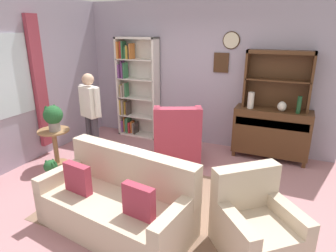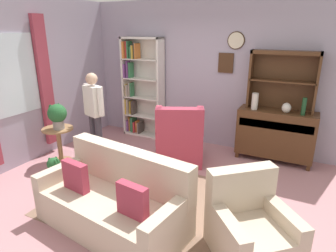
{
  "view_description": "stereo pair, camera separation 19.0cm",
  "coord_description": "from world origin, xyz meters",
  "px_view_note": "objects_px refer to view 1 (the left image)",
  "views": [
    {
      "loc": [
        1.69,
        -3.38,
        2.28
      ],
      "look_at": [
        0.1,
        0.2,
        0.95
      ],
      "focal_mm": 31.12,
      "sensor_mm": 36.0,
      "label": 1
    },
    {
      "loc": [
        1.86,
        -3.29,
        2.28
      ],
      "look_at": [
        0.1,
        0.2,
        0.95
      ],
      "focal_mm": 31.12,
      "sensor_mm": 36.0,
      "label": 2
    }
  ],
  "objects_px": {
    "sideboard_hutch": "(279,72)",
    "plant_stand": "(55,143)",
    "bookshelf": "(135,88)",
    "wingback_chair": "(177,142)",
    "person_reading": "(91,111)",
    "sideboard": "(271,131)",
    "potted_plant_large": "(53,116)",
    "couch_floral": "(118,204)",
    "bottle_wine": "(299,105)",
    "potted_plant_small": "(51,167)",
    "vase_tall": "(251,100)",
    "armchair_floral": "(256,227)",
    "vase_round": "(282,106)"
  },
  "relations": [
    {
      "from": "potted_plant_large",
      "to": "plant_stand",
      "type": "bearing_deg",
      "value": 162.76
    },
    {
      "from": "vase_tall",
      "to": "bookshelf",
      "type": "bearing_deg",
      "value": 176.15
    },
    {
      "from": "bookshelf",
      "to": "person_reading",
      "type": "bearing_deg",
      "value": -91.24
    },
    {
      "from": "wingback_chair",
      "to": "person_reading",
      "type": "bearing_deg",
      "value": -159.98
    },
    {
      "from": "vase_round",
      "to": "wingback_chair",
      "type": "height_order",
      "value": "vase_round"
    },
    {
      "from": "sideboard_hutch",
      "to": "person_reading",
      "type": "height_order",
      "value": "sideboard_hutch"
    },
    {
      "from": "wingback_chair",
      "to": "potted_plant_large",
      "type": "xyz_separation_m",
      "value": [
        -1.82,
        -0.95,
        0.51
      ]
    },
    {
      "from": "sideboard",
      "to": "couch_floral",
      "type": "xyz_separation_m",
      "value": [
        -1.43,
        -2.79,
        -0.2
      ]
    },
    {
      "from": "sideboard",
      "to": "potted_plant_small",
      "type": "relative_size",
      "value": 4.43
    },
    {
      "from": "bottle_wine",
      "to": "armchair_floral",
      "type": "xyz_separation_m",
      "value": [
        -0.28,
        -2.45,
        -0.78
      ]
    },
    {
      "from": "bookshelf",
      "to": "potted_plant_large",
      "type": "distance_m",
      "value": 1.96
    },
    {
      "from": "armchair_floral",
      "to": "potted_plant_small",
      "type": "distance_m",
      "value": 3.22
    },
    {
      "from": "vase_tall",
      "to": "armchair_floral",
      "type": "distance_m",
      "value": 2.62
    },
    {
      "from": "potted_plant_large",
      "to": "armchair_floral",
      "type": "bearing_deg",
      "value": -11.97
    },
    {
      "from": "person_reading",
      "to": "plant_stand",
      "type": "bearing_deg",
      "value": -138.18
    },
    {
      "from": "sideboard_hutch",
      "to": "plant_stand",
      "type": "relative_size",
      "value": 1.72
    },
    {
      "from": "person_reading",
      "to": "potted_plant_large",
      "type": "bearing_deg",
      "value": -133.59
    },
    {
      "from": "bottle_wine",
      "to": "potted_plant_small",
      "type": "bearing_deg",
      "value": -148.88
    },
    {
      "from": "sideboard_hutch",
      "to": "bottle_wine",
      "type": "bearing_deg",
      "value": -26.96
    },
    {
      "from": "sideboard_hutch",
      "to": "person_reading",
      "type": "xyz_separation_m",
      "value": [
        -2.87,
        -1.48,
        -0.65
      ]
    },
    {
      "from": "sideboard_hutch",
      "to": "wingback_chair",
      "type": "relative_size",
      "value": 1.04
    },
    {
      "from": "bookshelf",
      "to": "sideboard_hutch",
      "type": "relative_size",
      "value": 1.91
    },
    {
      "from": "couch_floral",
      "to": "wingback_chair",
      "type": "height_order",
      "value": "wingback_chair"
    },
    {
      "from": "vase_round",
      "to": "person_reading",
      "type": "distance_m",
      "value": 3.27
    },
    {
      "from": "sideboard",
      "to": "person_reading",
      "type": "bearing_deg",
      "value": -154.46
    },
    {
      "from": "bottle_wine",
      "to": "person_reading",
      "type": "xyz_separation_m",
      "value": [
        -3.26,
        -1.28,
        -0.16
      ]
    },
    {
      "from": "sideboard_hutch",
      "to": "potted_plant_large",
      "type": "relative_size",
      "value": 2.53
    },
    {
      "from": "bookshelf",
      "to": "person_reading",
      "type": "height_order",
      "value": "bookshelf"
    },
    {
      "from": "sideboard_hutch",
      "to": "bookshelf",
      "type": "bearing_deg",
      "value": -179.51
    },
    {
      "from": "armchair_floral",
      "to": "person_reading",
      "type": "height_order",
      "value": "person_reading"
    },
    {
      "from": "vase_tall",
      "to": "potted_plant_small",
      "type": "xyz_separation_m",
      "value": [
        -2.7,
        -2.11,
        -0.89
      ]
    },
    {
      "from": "sideboard",
      "to": "person_reading",
      "type": "distance_m",
      "value": 3.21
    },
    {
      "from": "sideboard",
      "to": "couch_floral",
      "type": "distance_m",
      "value": 3.14
    },
    {
      "from": "potted_plant_small",
      "to": "couch_floral",
      "type": "bearing_deg",
      "value": -19.77
    },
    {
      "from": "plant_stand",
      "to": "couch_floral",
      "type": "bearing_deg",
      "value": -27.28
    },
    {
      "from": "bookshelf",
      "to": "sideboard_hutch",
      "type": "xyz_separation_m",
      "value": [
        2.84,
        0.02,
        0.52
      ]
    },
    {
      "from": "sideboard",
      "to": "potted_plant_large",
      "type": "bearing_deg",
      "value": -151.15
    },
    {
      "from": "vase_tall",
      "to": "plant_stand",
      "type": "height_order",
      "value": "vase_tall"
    },
    {
      "from": "sideboard",
      "to": "couch_floral",
      "type": "bearing_deg",
      "value": -117.09
    },
    {
      "from": "couch_floral",
      "to": "potted_plant_large",
      "type": "xyz_separation_m",
      "value": [
        -1.87,
        0.97,
        0.58
      ]
    },
    {
      "from": "bookshelf",
      "to": "sideboard",
      "type": "height_order",
      "value": "bookshelf"
    },
    {
      "from": "couch_floral",
      "to": "wingback_chair",
      "type": "distance_m",
      "value": 1.93
    },
    {
      "from": "sideboard_hutch",
      "to": "wingback_chair",
      "type": "distance_m",
      "value": 2.12
    },
    {
      "from": "couch_floral",
      "to": "armchair_floral",
      "type": "distance_m",
      "value": 1.56
    },
    {
      "from": "potted_plant_small",
      "to": "vase_tall",
      "type": "bearing_deg",
      "value": 38.02
    },
    {
      "from": "wingback_chair",
      "to": "potted_plant_large",
      "type": "bearing_deg",
      "value": -152.42
    },
    {
      "from": "bookshelf",
      "to": "wingback_chair",
      "type": "relative_size",
      "value": 1.99
    },
    {
      "from": "vase_round",
      "to": "potted_plant_large",
      "type": "distance_m",
      "value": 3.84
    },
    {
      "from": "sideboard",
      "to": "potted_plant_large",
      "type": "distance_m",
      "value": 3.78
    },
    {
      "from": "plant_stand",
      "to": "vase_tall",
      "type": "bearing_deg",
      "value": 30.14
    }
  ]
}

